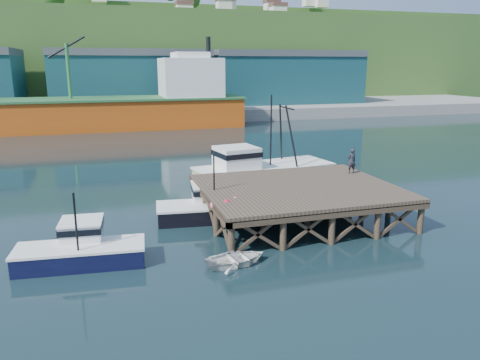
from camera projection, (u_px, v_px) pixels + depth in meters
name	position (u px, v px, depth m)	size (l,w,h in m)	color
ground	(214.00, 226.00, 28.48)	(300.00, 300.00, 0.00)	black
wharf	(299.00, 189.00, 29.38)	(12.00, 10.00, 2.62)	brown
far_quay	(131.00, 108.00, 93.27)	(160.00, 40.00, 2.00)	gray
warehouse_mid	(131.00, 81.00, 87.30)	(28.00, 16.00, 9.00)	#17484E
warehouse_right	(280.00, 80.00, 95.72)	(30.00, 16.00, 9.00)	#17484E
cargo_ship	(82.00, 107.00, 69.90)	(55.50, 10.00, 13.75)	#C04D12
hillside	(120.00, 58.00, 118.73)	(220.00, 50.00, 22.00)	#2D511E
boat_navy	(81.00, 248.00, 23.05)	(6.33, 3.60, 3.85)	black
boat_black	(213.00, 206.00, 29.85)	(7.32, 6.11, 4.37)	black
trawler	(262.00, 170.00, 36.73)	(11.45, 5.66, 7.34)	#CBB783
dinghy	(236.00, 259.00, 22.94)	(2.17, 3.04, 0.63)	silver
dockworker	(352.00, 161.00, 32.72)	(0.64, 0.42, 1.76)	black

